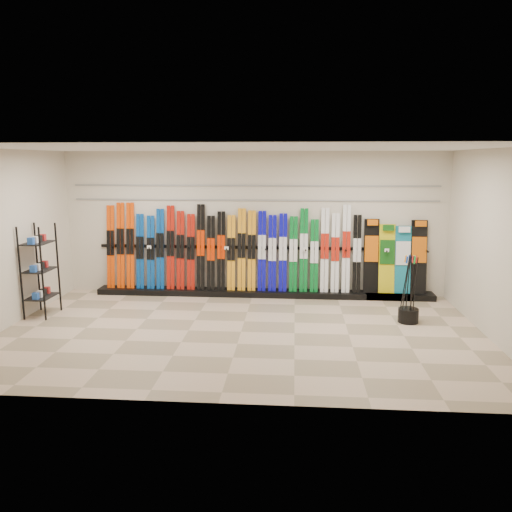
{
  "coord_description": "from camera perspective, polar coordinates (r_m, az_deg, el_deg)",
  "views": [
    {
      "loc": [
        0.86,
        -7.88,
        2.8
      ],
      "look_at": [
        0.17,
        1.0,
        1.1
      ],
      "focal_mm": 35.0,
      "sensor_mm": 36.0,
      "label": 1
    }
  ],
  "objects": [
    {
      "name": "skis",
      "position": [
        10.47,
        -2.96,
        0.63
      ],
      "size": [
        5.37,
        0.24,
        1.82
      ],
      "color": "#DE3E04",
      "rests_on": "ski_rack_base"
    },
    {
      "name": "accessory_rack",
      "position": [
        9.89,
        -23.47,
        -1.53
      ],
      "size": [
        0.4,
        0.6,
        1.68
      ],
      "primitive_type": "cube",
      "color": "black",
      "rests_on": "floor"
    },
    {
      "name": "pole_bin",
      "position": [
        9.24,
        17.0,
        -6.51
      ],
      "size": [
        0.35,
        0.35,
        0.25
      ],
      "primitive_type": "cylinder",
      "color": "black",
      "rests_on": "floor"
    },
    {
      "name": "snowboards",
      "position": [
        10.62,
        15.61,
        -0.2
      ],
      "size": [
        1.28,
        0.23,
        1.51
      ],
      "color": "black",
      "rests_on": "ski_rack_base"
    },
    {
      "name": "right_wall",
      "position": [
        8.58,
        25.83,
        1.0
      ],
      "size": [
        0.0,
        5.0,
        5.0
      ],
      "primitive_type": "plane",
      "rotation": [
        1.57,
        0.0,
        -1.57
      ],
      "color": "beige",
      "rests_on": "floor"
    },
    {
      "name": "back_wall",
      "position": [
        10.5,
        -0.31,
        3.69
      ],
      "size": [
        8.0,
        0.0,
        8.0
      ],
      "primitive_type": "plane",
      "rotation": [
        1.57,
        0.0,
        0.0
      ],
      "color": "beige",
      "rests_on": "floor"
    },
    {
      "name": "slatwall_rail_1",
      "position": [
        10.41,
        -0.32,
        8.05
      ],
      "size": [
        7.6,
        0.02,
        0.03
      ],
      "primitive_type": "cube",
      "color": "gray",
      "rests_on": "back_wall"
    },
    {
      "name": "left_wall",
      "position": [
        9.35,
        -26.96,
        1.63
      ],
      "size": [
        0.0,
        5.0,
        5.0
      ],
      "primitive_type": "plane",
      "rotation": [
        1.57,
        0.0,
        1.57
      ],
      "color": "beige",
      "rests_on": "floor"
    },
    {
      "name": "ceiling",
      "position": [
        7.93,
        -1.84,
        12.24
      ],
      "size": [
        8.0,
        8.0,
        0.0
      ],
      "primitive_type": "plane",
      "rotation": [
        3.14,
        0.0,
        0.0
      ],
      "color": "silver",
      "rests_on": "back_wall"
    },
    {
      "name": "slatwall_rail_0",
      "position": [
        10.43,
        -0.32,
        6.41
      ],
      "size": [
        7.6,
        0.02,
        0.03
      ],
      "primitive_type": "cube",
      "color": "gray",
      "rests_on": "back_wall"
    },
    {
      "name": "ski_rack_base",
      "position": [
        10.54,
        0.82,
        -4.26
      ],
      "size": [
        8.0,
        0.4,
        0.12
      ],
      "primitive_type": "cube",
      "color": "black",
      "rests_on": "floor"
    },
    {
      "name": "ski_poles",
      "position": [
        9.08,
        17.19,
        -3.64
      ],
      "size": [
        0.27,
        0.28,
        1.18
      ],
      "color": "black",
      "rests_on": "pole_bin"
    },
    {
      "name": "floor",
      "position": [
        8.41,
        -1.72,
        -8.65
      ],
      "size": [
        8.0,
        8.0,
        0.0
      ],
      "primitive_type": "plane",
      "color": "gray",
      "rests_on": "ground"
    }
  ]
}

